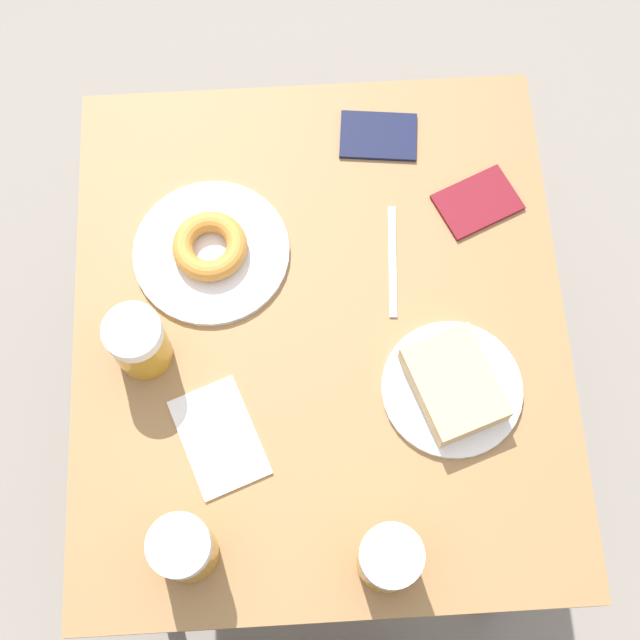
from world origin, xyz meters
TOP-DOWN VIEW (x-y plane):
  - ground_plane at (0.00, 0.00)m, footprint 8.00×8.00m
  - table at (0.00, 0.00)m, footprint 0.75×0.86m
  - plate_with_cake at (-0.19, 0.11)m, footprint 0.21×0.21m
  - plate_with_donut at (0.16, -0.13)m, footprint 0.25×0.25m
  - beer_mug_left at (-0.07, 0.36)m, footprint 0.08×0.08m
  - beer_mug_center at (0.20, 0.33)m, footprint 0.08×0.08m
  - beer_mug_right at (0.27, 0.03)m, footprint 0.08×0.08m
  - napkin_folded at (0.16, 0.17)m, footprint 0.15×0.19m
  - fork at (-0.12, -0.10)m, footprint 0.03×0.19m
  - passport_near_edge at (-0.26, -0.19)m, footprint 0.15×0.13m
  - passport_far_edge at (-0.12, -0.32)m, footprint 0.13×0.10m

SIDE VIEW (x-z plane):
  - ground_plane at x=0.00m, z-range 0.00..0.00m
  - table at x=0.00m, z-range 0.29..1.01m
  - fork at x=-0.12m, z-range 0.72..0.72m
  - napkin_folded at x=0.16m, z-range 0.72..0.72m
  - passport_near_edge at x=-0.26m, z-range 0.72..0.72m
  - passport_far_edge at x=-0.12m, z-range 0.72..0.72m
  - plate_with_donut at x=0.16m, z-range 0.71..0.75m
  - plate_with_cake at x=-0.19m, z-range 0.71..0.76m
  - beer_mug_left at x=-0.07m, z-range 0.72..0.83m
  - beer_mug_center at x=0.20m, z-range 0.72..0.83m
  - beer_mug_right at x=0.27m, z-range 0.72..0.83m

